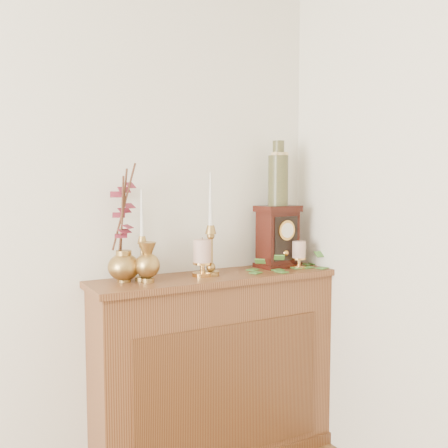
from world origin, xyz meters
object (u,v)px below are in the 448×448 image
ceramic_vase (278,177)px  ginger_jar (123,228)px  bud_vase (147,263)px  candlestick_left (142,251)px  mantel_clock (278,237)px  candlestick_center (211,242)px

ceramic_vase → ginger_jar: bearing=177.4°
ceramic_vase → bud_vase: bearing=-174.9°
candlestick_left → ceramic_vase: (0.75, 0.01, 0.34)m
bud_vase → mantel_clock: mantel_clock is taller
ginger_jar → candlestick_left: bearing=-33.9°
bud_vase → ginger_jar: ginger_jar is taller
bud_vase → mantel_clock: (0.75, 0.06, 0.07)m
bud_vase → ceramic_vase: bearing=5.1°
mantel_clock → ceramic_vase: (-0.00, 0.00, 0.32)m
candlestick_left → mantel_clock: size_ratio=1.28×
bud_vase → ceramic_vase: (0.75, 0.07, 0.39)m
bud_vase → ginger_jar: size_ratio=0.34×
candlestick_left → bud_vase: (0.00, -0.05, -0.05)m
ceramic_vase → candlestick_center: bearing=-173.0°
candlestick_left → ginger_jar: ginger_jar is taller
candlestick_center → ginger_jar: 0.42m
candlestick_left → candlestick_center: size_ratio=0.84×
mantel_clock → ceramic_vase: ceramic_vase is taller
candlestick_left → mantel_clock: 0.75m
bud_vase → ceramic_vase: 0.85m
candlestick_left → candlestick_center: 0.33m
candlestick_left → bud_vase: size_ratio=2.29×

